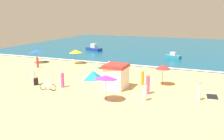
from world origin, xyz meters
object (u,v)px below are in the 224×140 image
at_px(beach_umbrella_1, 163,67).
at_px(beachgoer_8, 36,81).
at_px(beach_umbrella_4, 106,77).
at_px(lifeguard_cabana, 116,76).
at_px(beachgoer_7, 199,91).
at_px(beach_tent, 93,75).
at_px(beachgoer_6, 33,75).
at_px(beach_umbrella_2, 36,51).
at_px(beachgoer_4, 109,69).
at_px(beach_umbrella_0, 76,51).
at_px(beachgoer_5, 145,92).
at_px(beachgoer_0, 38,62).
at_px(beachgoer_2, 63,80).
at_px(small_boat_1, 173,56).
at_px(small_boat_0, 94,48).
at_px(parked_bicycle, 48,86).
at_px(beachgoer_1, 143,78).
at_px(beachgoer_3, 148,85).

distance_m(beach_umbrella_1, beachgoer_8, 13.39).
bearing_deg(beach_umbrella_4, lifeguard_cabana, 98.76).
height_order(beachgoer_7, beachgoer_8, beachgoer_7).
relative_size(beach_tent, beachgoer_6, 2.82).
height_order(beach_umbrella_2, beachgoer_4, beach_umbrella_2).
relative_size(beach_umbrella_0, beachgoer_5, 1.73).
bearing_deg(beachgoer_4, beachgoer_5, -47.38).
xyz_separation_m(beach_umbrella_2, beachgoer_7, (23.90, -8.14, -0.98)).
height_order(beachgoer_0, beachgoer_2, beachgoer_2).
height_order(beach_umbrella_0, small_boat_1, beach_umbrella_0).
xyz_separation_m(beach_umbrella_1, beach_umbrella_2, (-20.03, 4.66, -0.15)).
bearing_deg(beachgoer_8, lifeguard_cabana, 14.70).
distance_m(beach_tent, small_boat_0, 21.64).
distance_m(lifeguard_cabana, beach_umbrella_0, 13.67).
bearing_deg(beachgoer_5, beach_umbrella_0, 139.63).
bearing_deg(beachgoer_7, beach_umbrella_4, -156.32).
relative_size(beach_tent, beachgoer_8, 2.71).
xyz_separation_m(lifeguard_cabana, beach_umbrella_2, (-15.94, 7.52, 0.56)).
height_order(parked_bicycle, beachgoer_4, beachgoer_4).
distance_m(beach_umbrella_4, parked_bicycle, 6.75).
bearing_deg(beachgoer_5, beachgoer_8, 178.40).
xyz_separation_m(beachgoer_0, small_boat_0, (0.37, 16.68, -0.18)).
xyz_separation_m(beachgoer_1, beachgoer_7, (5.78, -2.62, 0.03)).
bearing_deg(beach_umbrella_1, parked_bicycle, -148.67).
relative_size(lifeguard_cabana, beachgoer_7, 1.43).
bearing_deg(beach_umbrella_4, beachgoer_8, 169.15).
distance_m(beach_umbrella_2, beachgoer_2, 14.34).
relative_size(beach_tent, beachgoer_4, 1.38).
relative_size(beach_umbrella_1, beachgoer_3, 1.20).
xyz_separation_m(lifeguard_cabana, beachgoer_0, (-13.68, 4.95, -0.53)).
bearing_deg(beachgoer_2, beach_umbrella_0, 114.27).
bearing_deg(beach_tent, small_boat_0, 116.30).
height_order(lifeguard_cabana, beachgoer_8, lifeguard_cabana).
relative_size(beach_umbrella_2, beach_tent, 1.16).
xyz_separation_m(beach_umbrella_1, beach_umbrella_4, (-3.50, -6.70, 0.15)).
relative_size(beach_umbrella_2, beachgoer_0, 1.89).
bearing_deg(small_boat_1, parked_bicycle, -111.18).
relative_size(beachgoer_4, beachgoer_5, 1.12).
xyz_separation_m(parked_bicycle, beachgoer_1, (8.08, 5.23, 0.41)).
bearing_deg(beachgoer_2, beachgoer_3, 8.33).
relative_size(beach_umbrella_1, small_boat_1, 0.83).
xyz_separation_m(beachgoer_4, beachgoer_5, (6.28, -6.82, -0.10)).
relative_size(beach_umbrella_2, beachgoer_7, 1.68).
distance_m(beachgoer_5, small_boat_1, 21.31).
bearing_deg(beachgoer_6, beachgoer_1, 8.63).
bearing_deg(beachgoer_7, beachgoer_8, -174.56).
distance_m(beach_umbrella_4, small_boat_1, 22.79).
bearing_deg(parked_bicycle, beachgoer_5, 4.42).
xyz_separation_m(beach_umbrella_0, small_boat_1, (12.72, 9.60, -1.42)).
height_order(beach_umbrella_2, small_boat_0, beach_umbrella_2).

